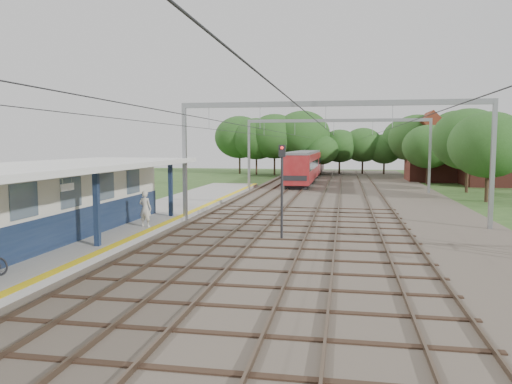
# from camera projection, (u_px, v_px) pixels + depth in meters

# --- Properties ---
(ground) EXTENTS (160.00, 160.00, 0.00)m
(ground) POSITION_uv_depth(u_px,v_px,m) (188.00, 308.00, 14.10)
(ground) COLOR #2D4C1E
(ground) RESTS_ON ground
(ballast_bed) EXTENTS (18.00, 90.00, 0.10)m
(ballast_bed) POSITION_uv_depth(u_px,v_px,m) (341.00, 198.00, 42.79)
(ballast_bed) COLOR #473D33
(ballast_bed) RESTS_ON ground
(platform) EXTENTS (5.00, 52.00, 0.35)m
(platform) POSITION_uv_depth(u_px,v_px,m) (139.00, 220.00, 29.11)
(platform) COLOR gray
(platform) RESTS_ON ground
(yellow_stripe) EXTENTS (0.45, 52.00, 0.01)m
(yellow_stripe) POSITION_uv_depth(u_px,v_px,m) (176.00, 218.00, 28.70)
(yellow_stripe) COLOR yellow
(yellow_stripe) RESTS_ON platform
(station_building) EXTENTS (3.41, 18.00, 3.40)m
(station_building) POSITION_uv_depth(u_px,v_px,m) (46.00, 202.00, 22.31)
(station_building) COLOR beige
(station_building) RESTS_ON platform
(canopy) EXTENTS (6.40, 20.00, 3.44)m
(canopy) POSITION_uv_depth(u_px,v_px,m) (54.00, 167.00, 20.99)
(canopy) COLOR #13213D
(canopy) RESTS_ON platform
(rail_tracks) EXTENTS (11.80, 88.00, 0.15)m
(rail_tracks) POSITION_uv_depth(u_px,v_px,m) (312.00, 196.00, 43.22)
(rail_tracks) COLOR brown
(rail_tracks) RESTS_ON ballast_bed
(catenary_system) EXTENTS (17.22, 88.00, 7.00)m
(catenary_system) POSITION_uv_depth(u_px,v_px,m) (333.00, 132.00, 37.76)
(catenary_system) COLOR gray
(catenary_system) RESTS_ON ground
(tree_band) EXTENTS (31.72, 30.88, 8.82)m
(tree_band) POSITION_uv_depth(u_px,v_px,m) (342.00, 142.00, 68.94)
(tree_band) COLOR #382619
(tree_band) RESTS_ON ground
(house_near) EXTENTS (7.00, 6.12, 7.89)m
(house_near) POSITION_uv_depth(u_px,v_px,m) (498.00, 159.00, 55.22)
(house_near) COLOR brown
(house_near) RESTS_ON ground
(house_far) EXTENTS (8.00, 6.12, 8.66)m
(house_far) POSITION_uv_depth(u_px,v_px,m) (441.00, 155.00, 61.95)
(house_far) COLOR brown
(house_far) RESTS_ON ground
(person) EXTENTS (0.74, 0.54, 1.87)m
(person) POSITION_uv_depth(u_px,v_px,m) (145.00, 209.00, 25.84)
(person) COLOR beige
(person) RESTS_ON platform
(train) EXTENTS (2.81, 34.96, 3.70)m
(train) POSITION_uv_depth(u_px,v_px,m) (308.00, 164.00, 65.80)
(train) COLOR black
(train) RESTS_ON ballast_bed
(signal_post) EXTENTS (0.32, 0.27, 4.58)m
(signal_post) POSITION_uv_depth(u_px,v_px,m) (282.00, 179.00, 23.76)
(signal_post) COLOR black
(signal_post) RESTS_ON ground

